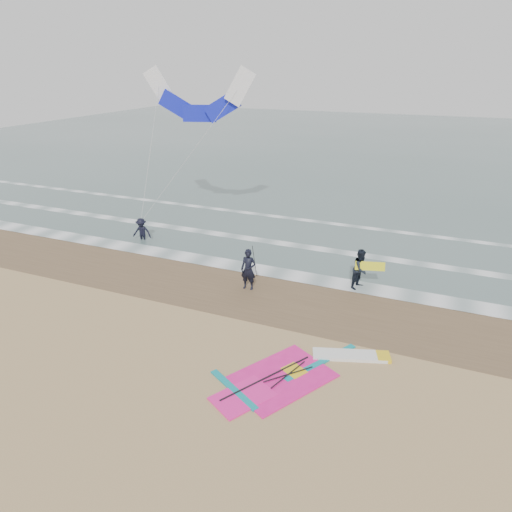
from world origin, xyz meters
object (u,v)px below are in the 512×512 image
at_px(person_standing, 248,270).
at_px(person_wading, 141,226).
at_px(surf_kite, 199,100).
at_px(windsurf_rig, 301,372).
at_px(person_walking, 361,269).

bearing_deg(person_standing, person_wading, 153.36).
bearing_deg(person_wading, person_standing, -34.39).
distance_m(person_standing, surf_kite, 11.10).
bearing_deg(windsurf_rig, person_standing, 129.11).
relative_size(windsurf_rig, surf_kite, 0.66).
height_order(windsurf_rig, person_walking, person_walking).
relative_size(windsurf_rig, person_walking, 2.95).
relative_size(windsurf_rig, person_wading, 3.28).
bearing_deg(person_wading, windsurf_rig, -46.48).
height_order(person_walking, person_wading, person_walking).
relative_size(windsurf_rig, person_standing, 2.88).
relative_size(person_walking, person_wading, 1.11).
bearing_deg(surf_kite, windsurf_rig, -49.55).
xyz_separation_m(person_wading, surf_kite, (2.22, 3.39, 6.73)).
distance_m(person_walking, person_wading, 12.81).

